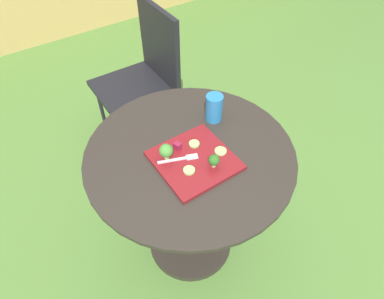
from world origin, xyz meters
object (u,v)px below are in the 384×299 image
salad_plate (194,160)px  drinking_glass (214,109)px  fork (182,159)px  patio_chair (145,71)px

salad_plate → drinking_glass: drinking_glass is taller
drinking_glass → fork: drinking_glass is taller
patio_chair → drinking_glass: (-0.06, -0.75, 0.26)m
fork → patio_chair: bearing=71.1°
salad_plate → fork: (-0.04, 0.03, 0.01)m
fork → salad_plate: bearing=-33.6°
salad_plate → drinking_glass: size_ratio=2.35×
patio_chair → salad_plate: size_ratio=3.20×
patio_chair → salad_plate: bearing=-106.2°
salad_plate → drinking_glass: (0.21, 0.15, 0.05)m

